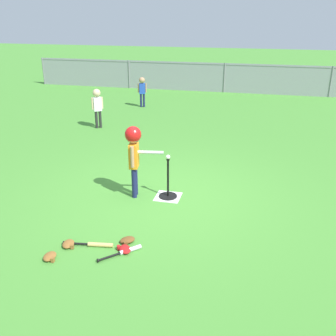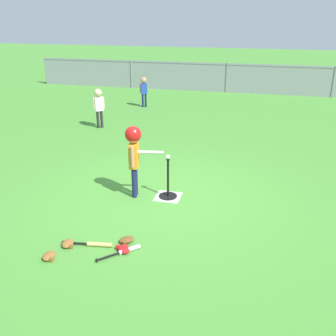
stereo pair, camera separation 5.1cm
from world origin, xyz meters
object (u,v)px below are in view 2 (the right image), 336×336
at_px(glove_near_bats, 68,243).
at_px(batting_tee, 168,191).
at_px(fielder_deep_left, 99,103).
at_px(fielder_near_left, 144,88).
at_px(baseball_on_tee, 168,157).
at_px(batter_child, 134,147).
at_px(spare_bat_silver, 125,251).
at_px(spare_bat_wood, 94,244).
at_px(glove_outfield_drop, 124,249).
at_px(glove_tossed_aside, 49,256).
at_px(glove_by_plate, 126,240).

bearing_deg(glove_near_bats, batting_tee, 61.80).
height_order(fielder_deep_left, fielder_near_left, fielder_deep_left).
bearing_deg(fielder_deep_left, baseball_on_tee, -52.40).
height_order(batter_child, glove_near_bats, batter_child).
distance_m(baseball_on_tee, glove_near_bats, 2.21).
xyz_separation_m(fielder_deep_left, fielder_near_left, (0.44, 2.75, -0.06)).
bearing_deg(baseball_on_tee, batter_child, -171.11).
relative_size(batting_tee, glove_near_bats, 2.88).
bearing_deg(batting_tee, spare_bat_silver, -94.74).
xyz_separation_m(baseball_on_tee, spare_bat_wood, (-0.62, -1.76, -0.72)).
distance_m(batting_tee, fielder_near_left, 7.01).
distance_m(batting_tee, baseball_on_tee, 0.64).
bearing_deg(fielder_near_left, baseball_on_tee, -69.25).
bearing_deg(glove_outfield_drop, glove_tossed_aside, -156.44).
bearing_deg(glove_near_bats, glove_outfield_drop, 4.55).
height_order(batter_child, glove_outfield_drop, batter_child).
bearing_deg(batter_child, glove_tossed_aside, -103.85).
bearing_deg(batter_child, batting_tee, 8.89).
relative_size(batting_tee, fielder_deep_left, 0.65).
xyz_separation_m(fielder_near_left, spare_bat_silver, (2.33, -8.35, -0.62)).
bearing_deg(glove_by_plate, batting_tee, 81.99).
bearing_deg(batter_child, fielder_deep_left, 121.15).
distance_m(baseball_on_tee, glove_by_plate, 1.73).
xyz_separation_m(batting_tee, baseball_on_tee, (0.00, 0.00, 0.64)).
relative_size(spare_bat_wood, glove_by_plate, 2.65).
xyz_separation_m(fielder_deep_left, glove_outfield_drop, (2.74, -5.57, -0.67)).
bearing_deg(spare_bat_wood, batter_child, 88.41).
distance_m(fielder_near_left, glove_outfield_drop, 8.65).
height_order(glove_by_plate, glove_tossed_aside, same).
height_order(fielder_deep_left, glove_tossed_aside, fielder_deep_left).
distance_m(spare_bat_wood, glove_near_bats, 0.37).
bearing_deg(glove_outfield_drop, baseball_on_tee, 84.18).
xyz_separation_m(batter_child, fielder_near_left, (-1.90, 6.63, -0.26)).
distance_m(baseball_on_tee, glove_tossed_aside, 2.53).
bearing_deg(batter_child, baseball_on_tee, 8.89).
bearing_deg(spare_bat_wood, spare_bat_silver, -6.36).
relative_size(batting_tee, glove_by_plate, 2.66).
height_order(baseball_on_tee, glove_near_bats, baseball_on_tee).
xyz_separation_m(spare_bat_silver, glove_near_bats, (-0.84, -0.03, 0.01)).
bearing_deg(batter_child, spare_bat_silver, -76.15).
distance_m(glove_by_plate, glove_near_bats, 0.82).
bearing_deg(fielder_near_left, glove_by_plate, -74.41).
height_order(spare_bat_silver, glove_outfield_drop, glove_outfield_drop).
relative_size(fielder_deep_left, glove_tossed_aside, 4.74).
distance_m(glove_by_plate, glove_tossed_aside, 1.06).
height_order(batting_tee, fielder_near_left, fielder_near_left).
xyz_separation_m(batting_tee, spare_bat_wood, (-0.62, -1.76, -0.09)).
height_order(fielder_deep_left, glove_by_plate, fielder_deep_left).
bearing_deg(glove_outfield_drop, fielder_deep_left, 116.20).
bearing_deg(spare_bat_wood, fielder_near_left, 102.62).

